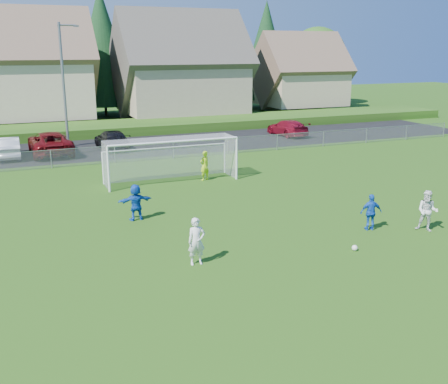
{
  "coord_description": "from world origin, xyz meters",
  "views": [
    {
      "loc": [
        -8.17,
        -11.92,
        7.35
      ],
      "look_at": [
        0.0,
        8.0,
        1.4
      ],
      "focal_mm": 42.0,
      "sensor_mm": 36.0,
      "label": 1
    }
  ],
  "objects_px": {
    "player_white_a": "(197,241)",
    "soccer_goal": "(170,153)",
    "soccer_ball": "(355,248)",
    "car_g": "(287,128)",
    "player_blue_b": "(136,202)",
    "car_b": "(8,147)",
    "car_d": "(112,140)",
    "goalkeeper": "(205,166)",
    "car_c": "(50,143)",
    "player_blue_a": "(371,212)",
    "player_white_b": "(427,211)"
  },
  "relations": [
    {
      "from": "player_white_a",
      "to": "soccer_goal",
      "type": "height_order",
      "value": "soccer_goal"
    },
    {
      "from": "soccer_ball",
      "to": "car_g",
      "type": "xyz_separation_m",
      "value": [
        10.64,
        24.45,
        0.57
      ]
    },
    {
      "from": "player_blue_b",
      "to": "soccer_goal",
      "type": "height_order",
      "value": "soccer_goal"
    },
    {
      "from": "soccer_ball",
      "to": "car_b",
      "type": "height_order",
      "value": "car_b"
    },
    {
      "from": "soccer_ball",
      "to": "car_d",
      "type": "height_order",
      "value": "car_d"
    },
    {
      "from": "soccer_ball",
      "to": "goalkeeper",
      "type": "bearing_deg",
      "value": 96.69
    },
    {
      "from": "car_c",
      "to": "car_d",
      "type": "height_order",
      "value": "car_c"
    },
    {
      "from": "player_blue_a",
      "to": "player_blue_b",
      "type": "relative_size",
      "value": 0.95
    },
    {
      "from": "car_b",
      "to": "player_white_b",
      "type": "bearing_deg",
      "value": 125.1
    },
    {
      "from": "goalkeeper",
      "to": "car_b",
      "type": "height_order",
      "value": "goalkeeper"
    },
    {
      "from": "soccer_goal",
      "to": "player_blue_b",
      "type": "bearing_deg",
      "value": -118.94
    },
    {
      "from": "player_blue_a",
      "to": "car_c",
      "type": "height_order",
      "value": "car_c"
    },
    {
      "from": "player_white_b",
      "to": "player_blue_a",
      "type": "relative_size",
      "value": 1.12
    },
    {
      "from": "player_blue_b",
      "to": "player_white_a",
      "type": "bearing_deg",
      "value": 95.86
    },
    {
      "from": "car_c",
      "to": "soccer_ball",
      "type": "bearing_deg",
      "value": 108.6
    },
    {
      "from": "soccer_ball",
      "to": "player_blue_a",
      "type": "relative_size",
      "value": 0.14
    },
    {
      "from": "car_d",
      "to": "soccer_goal",
      "type": "height_order",
      "value": "soccer_goal"
    },
    {
      "from": "goalkeeper",
      "to": "player_white_a",
      "type": "bearing_deg",
      "value": 46.64
    },
    {
      "from": "car_b",
      "to": "car_c",
      "type": "relative_size",
      "value": 0.75
    },
    {
      "from": "goalkeeper",
      "to": "soccer_goal",
      "type": "relative_size",
      "value": 0.23
    },
    {
      "from": "soccer_ball",
      "to": "car_c",
      "type": "distance_m",
      "value": 25.25
    },
    {
      "from": "player_white_a",
      "to": "soccer_ball",
      "type": "bearing_deg",
      "value": -6.89
    },
    {
      "from": "soccer_goal",
      "to": "car_b",
      "type": "bearing_deg",
      "value": 128.69
    },
    {
      "from": "car_g",
      "to": "soccer_goal",
      "type": "distance_m",
      "value": 18.17
    },
    {
      "from": "car_d",
      "to": "player_white_b",
      "type": "bearing_deg",
      "value": 108.38
    },
    {
      "from": "player_blue_b",
      "to": "car_g",
      "type": "height_order",
      "value": "player_blue_b"
    },
    {
      "from": "car_c",
      "to": "soccer_goal",
      "type": "height_order",
      "value": "soccer_goal"
    },
    {
      "from": "car_b",
      "to": "car_g",
      "type": "xyz_separation_m",
      "value": [
        22.42,
        1.02,
        -0.05
      ]
    },
    {
      "from": "player_blue_b",
      "to": "car_d",
      "type": "xyz_separation_m",
      "value": [
        2.19,
        17.26,
        -0.11
      ]
    },
    {
      "from": "player_white_b",
      "to": "car_d",
      "type": "xyz_separation_m",
      "value": [
        -8.58,
        23.26,
        -0.16
      ]
    },
    {
      "from": "player_blue_b",
      "to": "car_g",
      "type": "bearing_deg",
      "value": -136.92
    },
    {
      "from": "player_white_a",
      "to": "soccer_goal",
      "type": "xyz_separation_m",
      "value": [
        2.57,
        11.81,
        0.78
      ]
    },
    {
      "from": "player_blue_a",
      "to": "car_d",
      "type": "relative_size",
      "value": 0.32
    },
    {
      "from": "player_white_b",
      "to": "car_c",
      "type": "height_order",
      "value": "player_white_b"
    },
    {
      "from": "player_blue_a",
      "to": "car_c",
      "type": "distance_m",
      "value": 24.48
    },
    {
      "from": "player_white_a",
      "to": "player_blue_b",
      "type": "relative_size",
      "value": 1.05
    },
    {
      "from": "car_g",
      "to": "car_d",
      "type": "bearing_deg",
      "value": -0.79
    },
    {
      "from": "car_b",
      "to": "player_white_a",
      "type": "bearing_deg",
      "value": 104.97
    },
    {
      "from": "car_b",
      "to": "player_blue_a",
      "type": "bearing_deg",
      "value": 122.59
    },
    {
      "from": "player_white_a",
      "to": "car_d",
      "type": "height_order",
      "value": "player_white_a"
    },
    {
      "from": "player_blue_b",
      "to": "goalkeeper",
      "type": "bearing_deg",
      "value": -135.79
    },
    {
      "from": "goalkeeper",
      "to": "car_g",
      "type": "distance_m",
      "value": 17.13
    },
    {
      "from": "player_white_b",
      "to": "car_g",
      "type": "height_order",
      "value": "player_white_b"
    },
    {
      "from": "car_c",
      "to": "player_white_a",
      "type": "bearing_deg",
      "value": 95.56
    },
    {
      "from": "car_d",
      "to": "player_blue_a",
      "type": "bearing_deg",
      "value": 104.45
    },
    {
      "from": "soccer_ball",
      "to": "car_c",
      "type": "bearing_deg",
      "value": 110.85
    },
    {
      "from": "car_c",
      "to": "player_blue_b",
      "type": "bearing_deg",
      "value": 95.36
    },
    {
      "from": "player_white_b",
      "to": "goalkeeper",
      "type": "relative_size",
      "value": 1.01
    },
    {
      "from": "player_white_b",
      "to": "car_b",
      "type": "height_order",
      "value": "player_white_b"
    },
    {
      "from": "soccer_ball",
      "to": "player_blue_b",
      "type": "xyz_separation_m",
      "value": [
        -6.73,
        6.71,
        0.7
      ]
    }
  ]
}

